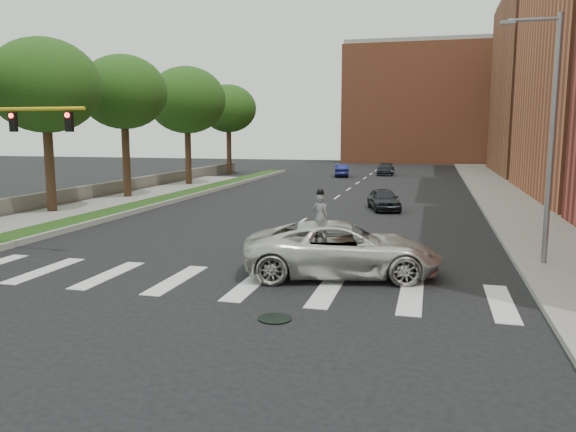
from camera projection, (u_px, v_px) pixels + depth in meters
The scene contains 19 objects.
ground_plane at pixel (200, 291), 17.57m from camera, with size 160.00×160.00×0.00m, color black.
grass_median at pixel (162, 200), 39.54m from camera, with size 2.00×60.00×0.25m, color #1A3B10.
median_curb at pixel (175, 200), 39.28m from camera, with size 0.20×60.00×0.28m, color #999A94.
sidewalk_left at pixel (27, 221), 30.71m from camera, with size 4.00×60.00×0.18m, color gray.
sidewalk_right at pixel (515, 203), 38.42m from camera, with size 5.00×90.00×0.18m, color gray.
stone_wall at pixel (108, 189), 42.74m from camera, with size 0.50×56.00×1.10m, color #58534C.
manhole at pixel (275, 319), 14.92m from camera, with size 0.90×0.90×0.04m, color black.
building_far at pixel (575, 85), 62.36m from camera, with size 16.00×22.00×20.00m, color brown.
building_backdrop at pixel (429, 105), 89.43m from camera, with size 26.00×14.00×18.00m, color #B65B39.
streetlight at pixel (550, 133), 19.90m from camera, with size 2.05×0.20×9.00m.
stilt_performer at pixel (320, 239), 19.99m from camera, with size 0.83×0.59×2.96m.
suv_crossing at pixel (342, 249), 19.32m from camera, with size 3.10×6.72×1.87m, color beige.
car_near at pixel (384, 199), 35.47m from camera, with size 1.63×4.04×1.38m, color black.
car_mid at pixel (342, 170), 61.56m from camera, with size 1.45×4.15×1.37m, color #15194C.
car_far at pixel (386, 169), 63.76m from camera, with size 1.83×4.50×1.31m, color black.
tree_2 at pixel (45, 86), 32.90m from camera, with size 6.50×6.50×10.37m.
tree_3 at pixel (123, 93), 40.35m from camera, with size 6.24×6.24×10.39m.
tree_4 at pixel (187, 100), 50.22m from camera, with size 7.00×7.00×10.67m.
tree_5 at pixel (228, 109), 63.56m from camera, with size 6.33×6.33×10.17m.
Camera 1 is at (6.91, -15.80, 4.96)m, focal length 35.00 mm.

